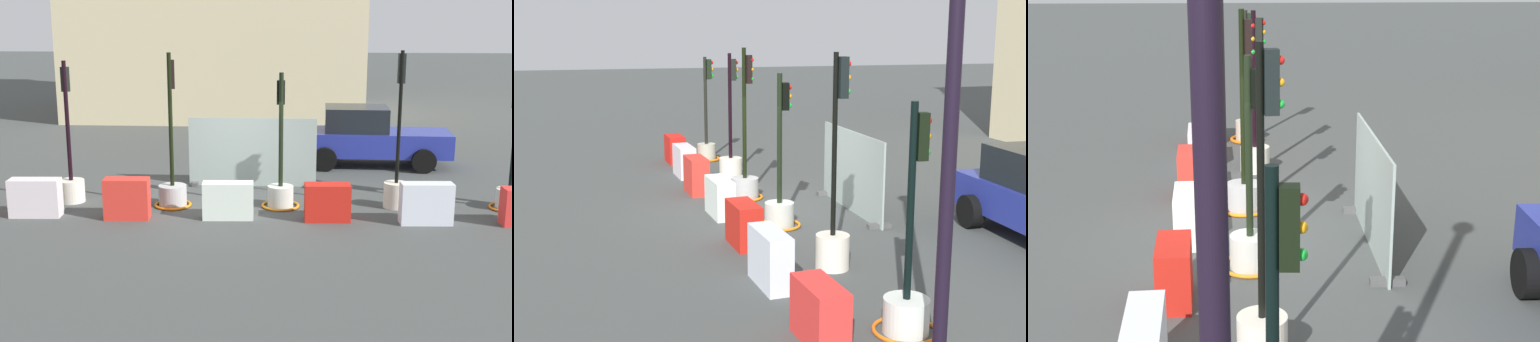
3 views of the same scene
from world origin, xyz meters
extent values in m
plane|color=#414543|center=(0.00, 0.00, 0.00)|extent=(120.00, 120.00, 0.00)
cylinder|color=#B9B7A2|center=(-6.57, -0.07, 0.26)|extent=(0.57, 0.57, 0.52)
cylinder|color=black|center=(-6.57, -0.07, 1.86)|extent=(0.10, 0.10, 2.69)
cube|color=black|center=(-6.58, 0.05, 2.83)|extent=(0.19, 0.15, 0.61)
sphere|color=red|center=(-6.59, 0.14, 3.03)|extent=(0.11, 0.11, 0.11)
sphere|color=orange|center=(-6.59, 0.14, 2.83)|extent=(0.11, 0.11, 0.11)
sphere|color=green|center=(-6.59, 0.14, 2.63)|extent=(0.11, 0.11, 0.11)
torus|color=orange|center=(-6.57, -0.07, 0.04)|extent=(0.85, 0.85, 0.08)
cylinder|color=silver|center=(-3.90, 0.10, 0.27)|extent=(0.63, 0.63, 0.54)
cylinder|color=black|center=(-3.90, 0.10, 1.97)|extent=(0.10, 0.10, 2.86)
cube|color=black|center=(-3.93, 0.22, 2.96)|extent=(0.19, 0.18, 0.58)
sphere|color=red|center=(-3.95, 0.30, 3.15)|extent=(0.10, 0.10, 0.10)
sphere|color=orange|center=(-3.95, 0.30, 2.96)|extent=(0.10, 0.10, 0.10)
sphere|color=green|center=(-3.95, 0.30, 2.76)|extent=(0.10, 0.10, 0.10)
cylinder|color=#ABAAA9|center=(-1.39, -0.12, 0.25)|extent=(0.66, 0.66, 0.51)
cylinder|color=black|center=(-1.39, -0.12, 2.06)|extent=(0.10, 0.10, 3.10)
cube|color=black|center=(-1.36, -0.01, 3.11)|extent=(0.17, 0.15, 0.66)
sphere|color=red|center=(-1.34, 0.06, 3.33)|extent=(0.09, 0.09, 0.09)
sphere|color=orange|center=(-1.34, 0.06, 3.11)|extent=(0.09, 0.09, 0.09)
sphere|color=green|center=(-1.34, 0.06, 2.89)|extent=(0.09, 0.09, 0.09)
torus|color=orange|center=(-1.39, -0.12, 0.03)|extent=(0.88, 0.88, 0.06)
cylinder|color=silver|center=(1.17, -0.02, 0.25)|extent=(0.61, 0.61, 0.51)
cylinder|color=black|center=(1.17, -0.02, 1.84)|extent=(0.11, 0.11, 2.66)
cube|color=black|center=(1.15, 0.10, 2.70)|extent=(0.19, 0.16, 0.55)
sphere|color=red|center=(1.15, 0.18, 2.88)|extent=(0.11, 0.11, 0.11)
sphere|color=orange|center=(1.15, 0.18, 2.70)|extent=(0.11, 0.11, 0.11)
sphere|color=green|center=(1.15, 0.18, 2.51)|extent=(0.11, 0.11, 0.11)
torus|color=orange|center=(1.17, -0.02, 0.03)|extent=(0.90, 0.90, 0.06)
cylinder|color=beige|center=(3.88, 0.10, 0.30)|extent=(0.58, 0.58, 0.60)
cylinder|color=black|center=(3.88, 0.10, 2.13)|extent=(0.08, 0.08, 3.06)
cube|color=black|center=(3.89, 0.22, 3.25)|extent=(0.17, 0.17, 0.68)
sphere|color=red|center=(3.91, 0.31, 3.47)|extent=(0.10, 0.10, 0.10)
sphere|color=orange|center=(3.91, 0.31, 3.25)|extent=(0.10, 0.10, 0.10)
sphere|color=green|center=(3.91, 0.31, 3.02)|extent=(0.10, 0.10, 0.10)
cylinder|color=silver|center=(6.52, 0.14, 0.24)|extent=(0.63, 0.63, 0.48)
cylinder|color=black|center=(6.52, 0.14, 1.80)|extent=(0.10, 0.10, 2.64)
cube|color=black|center=(6.51, 0.26, 2.67)|extent=(0.15, 0.15, 0.62)
sphere|color=red|center=(6.51, 0.35, 2.87)|extent=(0.09, 0.09, 0.09)
sphere|color=orange|center=(6.51, 0.35, 2.67)|extent=(0.09, 0.09, 0.09)
sphere|color=green|center=(6.51, 0.35, 2.46)|extent=(0.09, 0.09, 0.09)
torus|color=orange|center=(6.52, 0.14, 0.03)|extent=(0.91, 0.91, 0.05)
cube|color=red|center=(-6.41, -1.08, 0.42)|extent=(1.02, 0.53, 0.85)
cube|color=silver|center=(-4.32, -1.13, 0.43)|extent=(1.15, 0.50, 0.86)
cube|color=red|center=(-2.22, -1.16, 0.46)|extent=(1.01, 0.50, 0.92)
cube|color=white|center=(0.03, -1.04, 0.42)|extent=(1.14, 0.47, 0.83)
cube|color=red|center=(2.23, -1.04, 0.42)|extent=(1.02, 0.52, 0.83)
cube|color=silver|center=(4.36, -1.14, 0.46)|extent=(1.14, 0.46, 0.91)
cube|color=red|center=(6.49, -1.09, 0.41)|extent=(1.03, 0.51, 0.82)
cylinder|color=black|center=(2.34, 3.74, 0.35)|extent=(0.70, 0.30, 0.69)
cylinder|color=black|center=(7.96, -0.20, 3.19)|extent=(0.16, 0.16, 6.39)
cube|color=#96A7A0|center=(0.37, 1.91, 0.91)|extent=(3.35, 0.04, 1.81)
cube|color=#4C4C4C|center=(-1.14, 1.91, 0.05)|extent=(0.16, 0.50, 0.10)
cube|color=#4C4C4C|center=(1.88, 1.91, 0.05)|extent=(0.16, 0.50, 0.10)
camera|label=1|loc=(1.56, -15.51, 4.55)|focal=47.73mm
camera|label=2|loc=(14.28, -4.00, 4.00)|focal=47.97mm
camera|label=3|loc=(11.31, -0.01, 4.51)|focal=51.56mm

